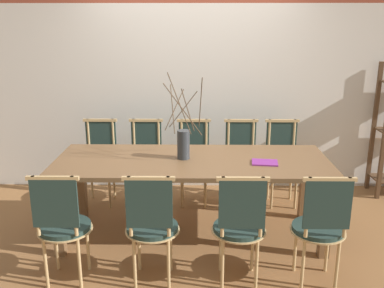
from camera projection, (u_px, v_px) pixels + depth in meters
ground_plane at (192, 234)px, 4.19m from camera, size 16.00×16.00×0.00m
wall_rear at (193, 57)px, 5.01m from camera, size 12.00×0.06×3.20m
dining_table at (192, 169)px, 4.00m from camera, size 2.54×0.98×0.77m
chair_near_leftend at (62, 223)px, 3.29m from camera, size 0.43×0.43×0.95m
chair_near_left at (152, 224)px, 3.28m from camera, size 0.43×0.43×0.95m
chair_near_center at (240, 224)px, 3.27m from camera, size 0.43×0.43×0.95m
chair_near_right at (320, 225)px, 3.26m from camera, size 0.43×0.43×0.95m
chair_far_leftend at (100, 159)px, 4.82m from camera, size 0.43×0.43×0.95m
chair_far_left at (146, 159)px, 4.81m from camera, size 0.43×0.43×0.95m
chair_far_center at (194, 159)px, 4.81m from camera, size 0.43×0.43×0.95m
chair_far_right at (241, 159)px, 4.80m from camera, size 0.43×0.43×0.95m
chair_far_rightend at (282, 159)px, 4.79m from camera, size 0.43×0.43×0.95m
vase_centerpiece at (183, 143)px, 3.95m from camera, size 0.35×0.35×0.81m
book_stack at (265, 162)px, 3.87m from camera, size 0.25×0.20×0.01m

